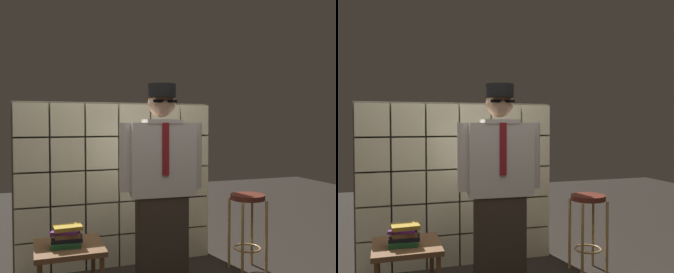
% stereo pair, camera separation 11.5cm
% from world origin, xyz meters
% --- Properties ---
extents(glass_block_wall, '(2.04, 0.10, 1.71)m').
position_xyz_m(glass_block_wall, '(-0.00, 1.20, 0.83)').
color(glass_block_wall, beige).
rests_on(glass_block_wall, ground).
extents(standing_person, '(0.72, 0.31, 1.80)m').
position_xyz_m(standing_person, '(0.19, 0.35, 0.94)').
color(standing_person, '#382D23').
rests_on(standing_person, ground).
extents(bar_stool, '(0.34, 0.34, 0.77)m').
position_xyz_m(bar_stool, '(1.18, 0.60, 0.57)').
color(bar_stool, '#592319').
rests_on(bar_stool, ground).
extents(side_table, '(0.52, 0.52, 0.53)m').
position_xyz_m(side_table, '(-0.57, 0.34, 0.46)').
color(side_table, brown).
rests_on(side_table, ground).
extents(book_stack, '(0.25, 0.22, 0.16)m').
position_xyz_m(book_stack, '(-0.59, 0.32, 0.60)').
color(book_stack, '#1E592D').
rests_on(book_stack, side_table).
extents(coffee_mug, '(0.13, 0.08, 0.09)m').
position_xyz_m(coffee_mug, '(-0.66, 0.32, 0.57)').
color(coffee_mug, silver).
rests_on(coffee_mug, side_table).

